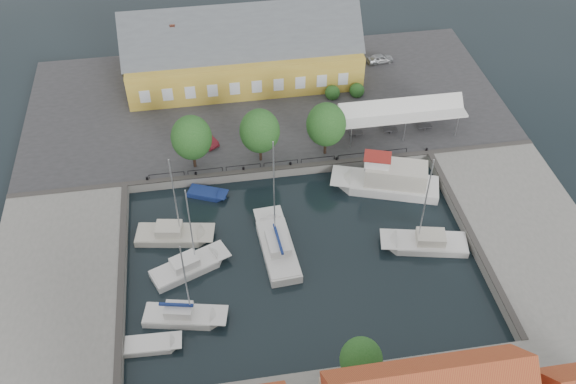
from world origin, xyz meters
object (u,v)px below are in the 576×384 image
object	(u,v)px
west_boat_c	(189,268)
trawler	(389,182)
center_sailboat	(277,248)
car_silver	(380,58)
west_boat_d	(183,317)
tent_canopy	(401,112)
car_red	(204,137)
launch_nw	(207,194)
east_boat_b	(426,244)
west_boat_b	(173,236)
launch_sw	(152,346)
warehouse	(238,54)

from	to	relation	value
west_boat_c	trawler	bearing A→B (deg)	20.17
center_sailboat	trawler	world-z (taller)	center_sailboat
car_silver	west_boat_d	world-z (taller)	west_boat_d
car_silver	center_sailboat	xyz separation A→B (m)	(-17.77, -29.23, -1.23)
tent_canopy	car_red	bearing A→B (deg)	175.97
tent_canopy	west_boat_c	size ratio (longest dim) A/B	1.38
center_sailboat	trawler	size ratio (longest dim) A/B	1.12
west_boat_c	launch_nw	bearing A→B (deg)	76.69
east_boat_b	west_boat_d	distance (m)	23.56
car_silver	launch_nw	size ratio (longest dim) A/B	0.79
east_boat_b	center_sailboat	bearing A→B (deg)	173.11
trawler	west_boat_c	distance (m)	22.44
car_red	west_boat_d	size ratio (longest dim) A/B	0.40
trawler	east_boat_b	size ratio (longest dim) A/B	1.02
east_boat_b	west_boat_b	size ratio (longest dim) A/B	1.08
tent_canopy	center_sailboat	size ratio (longest dim) A/B	1.08
tent_canopy	car_red	size ratio (longest dim) A/B	3.58
west_boat_b	west_boat_c	xyz separation A→B (m)	(1.29, -4.27, 0.00)
center_sailboat	launch_sw	size ratio (longest dim) A/B	2.67
west_boat_b	launch_sw	size ratio (longest dim) A/B	2.15
east_boat_b	trawler	bearing A→B (deg)	98.91
west_boat_b	east_boat_b	bearing A→B (deg)	-11.65
car_red	west_boat_d	distance (m)	23.05
warehouse	east_boat_b	bearing A→B (deg)	-64.29
trawler	west_boat_d	world-z (taller)	west_boat_d
west_boat_b	west_boat_c	world-z (taller)	west_boat_b
trawler	west_boat_c	size ratio (longest dim) A/B	1.13
tent_canopy	launch_nw	bearing A→B (deg)	-164.70
car_silver	west_boat_d	size ratio (longest dim) A/B	0.35
west_boat_d	tent_canopy	bearing A→B (deg)	40.26
warehouse	east_boat_b	distance (m)	33.86
west_boat_d	launch_nw	size ratio (longest dim) A/B	2.24
warehouse	car_silver	xyz separation A→B (m)	(18.34, 0.65, -2.84)
west_boat_c	launch_sw	size ratio (longest dim) A/B	2.10
west_boat_c	tent_canopy	bearing A→B (deg)	32.96
trawler	tent_canopy	bearing A→B (deg)	67.60
tent_canopy	center_sailboat	bearing A→B (deg)	-137.44
car_silver	trawler	xyz separation A→B (m)	(-5.07, -22.58, -0.57)
east_boat_b	launch_nw	size ratio (longest dim) A/B	2.57
car_silver	trawler	bearing A→B (deg)	160.09
tent_canopy	center_sailboat	xyz separation A→B (m)	(-16.03, -14.72, -3.32)
center_sailboat	west_boat_d	xyz separation A→B (m)	(-9.05, -6.52, -0.09)
car_silver	west_boat_c	world-z (taller)	west_boat_c
west_boat_c	center_sailboat	bearing A→B (deg)	7.41
west_boat_c	launch_nw	size ratio (longest dim) A/B	2.31
west_boat_b	launch_nw	size ratio (longest dim) A/B	2.37
tent_canopy	west_boat_d	size ratio (longest dim) A/B	1.42
east_boat_b	west_boat_b	world-z (taller)	east_boat_b
car_red	launch_nw	world-z (taller)	car_red
car_red	launch_nw	bearing A→B (deg)	-124.82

